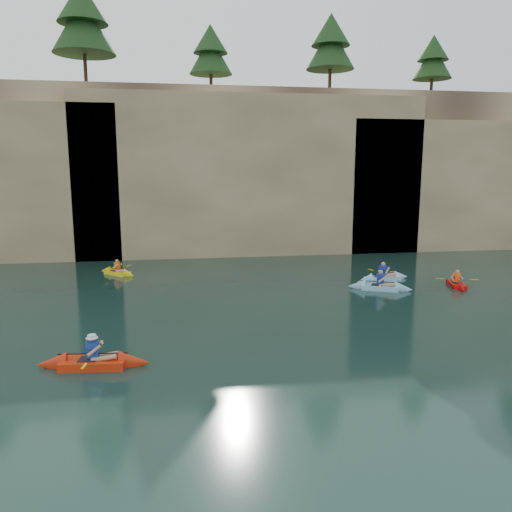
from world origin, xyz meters
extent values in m
plane|color=black|center=(0.00, 0.00, 0.00)|extent=(160.00, 160.00, 0.00)
cube|color=tan|center=(0.00, 30.00, 6.00)|extent=(70.00, 16.00, 12.00)
cube|color=tan|center=(2.00, 22.60, 5.70)|extent=(24.00, 2.40, 11.40)
cube|color=tan|center=(22.00, 22.60, 4.92)|extent=(26.00, 2.40, 9.84)
cube|color=black|center=(-4.00, 21.95, 1.60)|extent=(3.50, 1.00, 3.20)
cube|color=black|center=(10.00, 21.95, 2.25)|extent=(5.00, 1.00, 4.50)
cube|color=red|center=(-6.00, 2.99, 0.15)|extent=(2.77, 1.09, 0.31)
cone|color=red|center=(-4.74, 2.87, 0.15)|extent=(1.02, 0.89, 0.81)
cone|color=red|center=(-7.26, 3.11, 0.15)|extent=(1.02, 0.89, 0.81)
cube|color=black|center=(-6.15, 3.01, 0.28)|extent=(0.60, 0.55, 0.04)
cube|color=navy|center=(-6.00, 2.99, 0.57)|extent=(0.37, 0.26, 0.51)
sphere|color=tan|center=(-6.00, 2.99, 0.94)|extent=(0.22, 0.22, 0.22)
cylinder|color=black|center=(-6.00, 2.99, 0.45)|extent=(2.14, 0.24, 0.04)
cube|color=gold|center=(-5.91, 3.96, 0.45)|extent=(0.12, 0.43, 0.02)
cube|color=gold|center=(-6.09, 2.02, 0.45)|extent=(0.12, 0.43, 0.02)
cylinder|color=white|center=(-6.00, 2.99, 0.98)|extent=(0.37, 0.37, 0.10)
cube|color=#85BDDF|center=(6.78, 11.04, 0.14)|extent=(2.58, 1.74, 0.28)
cone|color=#85BDDF|center=(7.84, 10.57, 0.14)|extent=(1.11, 1.06, 0.77)
cone|color=#85BDDF|center=(5.72, 11.52, 0.14)|extent=(1.11, 1.06, 0.77)
cube|color=black|center=(6.64, 11.11, 0.25)|extent=(0.70, 0.66, 0.04)
cube|color=navy|center=(6.78, 11.04, 0.55)|extent=(0.41, 0.35, 0.51)
sphere|color=tan|center=(6.78, 11.04, 0.92)|extent=(0.22, 0.22, 0.22)
cylinder|color=black|center=(6.78, 11.04, 0.42)|extent=(2.08, 0.96, 0.04)
cube|color=gold|center=(7.20, 11.98, 0.42)|extent=(0.25, 0.42, 0.02)
cube|color=gold|center=(6.35, 10.10, 0.42)|extent=(0.25, 0.42, 0.02)
cube|color=red|center=(11.06, 11.17, 0.12)|extent=(1.30, 2.37, 0.24)
cone|color=red|center=(11.36, 12.20, 0.12)|extent=(0.86, 0.96, 0.66)
cone|color=red|center=(10.75, 10.15, 0.12)|extent=(0.86, 0.96, 0.66)
cube|color=black|center=(11.01, 11.03, 0.21)|extent=(0.55, 0.64, 0.04)
cube|color=#FF5215|center=(11.06, 11.17, 0.46)|extent=(0.27, 0.34, 0.44)
sphere|color=tan|center=(11.06, 11.17, 0.78)|extent=(0.18, 0.18, 0.18)
cylinder|color=black|center=(11.06, 11.17, 0.38)|extent=(0.58, 1.87, 0.04)
cube|color=gold|center=(10.22, 11.42, 0.38)|extent=(0.43, 0.20, 0.02)
cube|color=gold|center=(11.89, 10.93, 0.38)|extent=(0.43, 0.20, 0.02)
cube|color=yellow|center=(-6.81, 16.93, 0.12)|extent=(2.02, 1.92, 0.25)
cone|color=yellow|center=(-6.08, 16.27, 0.12)|extent=(1.00, 0.99, 0.67)
cone|color=yellow|center=(-7.54, 17.59, 0.12)|extent=(1.00, 0.99, 0.67)
cube|color=black|center=(-6.93, 17.03, 0.22)|extent=(0.69, 0.68, 0.04)
cube|color=#E95813|center=(-6.81, 16.93, 0.48)|extent=(0.36, 0.35, 0.45)
sphere|color=tan|center=(-6.81, 16.93, 0.80)|extent=(0.19, 0.19, 0.19)
cylinder|color=black|center=(-6.81, 16.93, 0.39)|extent=(1.50, 1.35, 0.04)
cube|color=gold|center=(-6.22, 17.60, 0.39)|extent=(0.34, 0.37, 0.02)
cube|color=gold|center=(-7.41, 16.27, 0.39)|extent=(0.34, 0.37, 0.02)
cube|color=#98D1FF|center=(7.72, 12.92, 0.14)|extent=(2.77, 1.51, 0.29)
cone|color=#98D1FF|center=(8.92, 13.25, 0.14)|extent=(1.11, 1.01, 0.79)
cone|color=#98D1FF|center=(6.52, 12.58, 0.14)|extent=(1.11, 1.01, 0.79)
cube|color=black|center=(7.58, 12.88, 0.26)|extent=(0.66, 0.62, 0.04)
cube|color=navy|center=(7.72, 12.92, 0.57)|extent=(0.41, 0.32, 0.53)
sphere|color=tan|center=(7.72, 12.92, 0.95)|extent=(0.22, 0.22, 0.22)
cylinder|color=black|center=(7.72, 12.92, 0.43)|extent=(2.26, 0.67, 0.04)
cube|color=gold|center=(7.43, 13.94, 0.43)|extent=(0.19, 0.43, 0.02)
cube|color=gold|center=(8.01, 11.89, 0.43)|extent=(0.19, 0.43, 0.02)
camera|label=1|loc=(-3.31, -12.28, 6.13)|focal=35.00mm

